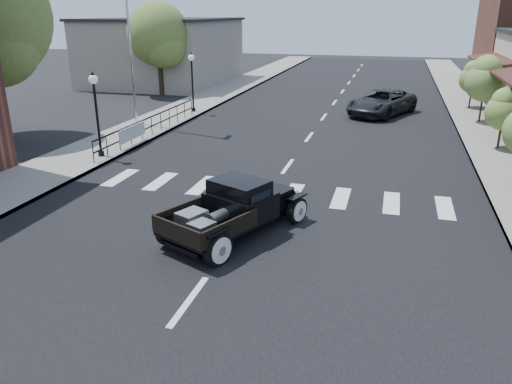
# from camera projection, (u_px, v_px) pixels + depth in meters

# --- Properties ---
(ground) EXTENTS (120.00, 120.00, 0.00)m
(ground) POSITION_uv_depth(u_px,v_px,m) (233.00, 242.00, 13.18)
(ground) COLOR black
(ground) RESTS_ON ground
(road) EXTENTS (14.00, 80.00, 0.02)m
(road) POSITION_uv_depth(u_px,v_px,m) (319.00, 124.00, 26.77)
(road) COLOR black
(road) RESTS_ON ground
(road_markings) EXTENTS (12.00, 60.00, 0.06)m
(road_markings) POSITION_uv_depth(u_px,v_px,m) (302.00, 148.00, 22.24)
(road_markings) COLOR silver
(road_markings) RESTS_ON ground
(sidewalk_left) EXTENTS (3.00, 80.00, 0.15)m
(sidewalk_left) POSITION_uv_depth(u_px,v_px,m) (173.00, 115.00, 28.87)
(sidewalk_left) COLOR gray
(sidewalk_left) RESTS_ON ground
(sidewalk_right) EXTENTS (3.00, 80.00, 0.15)m
(sidewalk_right) POSITION_uv_depth(u_px,v_px,m) (490.00, 133.00, 24.63)
(sidewalk_right) COLOR gray
(sidewalk_right) RESTS_ON ground
(low_building_left) EXTENTS (10.00, 12.00, 5.00)m
(low_building_left) POSITION_uv_depth(u_px,v_px,m) (164.00, 52.00, 41.44)
(low_building_left) COLOR #A5998A
(low_building_left) RESTS_ON ground
(railing) EXTENTS (0.08, 10.00, 1.00)m
(railing) POSITION_uv_depth(u_px,v_px,m) (152.00, 124.00, 23.84)
(railing) COLOR black
(railing) RESTS_ON sidewalk_left
(banner) EXTENTS (0.04, 2.20, 0.60)m
(banner) POSITION_uv_depth(u_px,v_px,m) (133.00, 138.00, 22.08)
(banner) COLOR silver
(banner) RESTS_ON sidewalk_left
(lamp_post_b) EXTENTS (0.36, 0.36, 3.39)m
(lamp_post_b) POSITION_uv_depth(u_px,v_px,m) (97.00, 115.00, 19.88)
(lamp_post_b) COLOR black
(lamp_post_b) RESTS_ON sidewalk_left
(lamp_post_c) EXTENTS (0.36, 0.36, 3.39)m
(lamp_post_c) POSITION_uv_depth(u_px,v_px,m) (192.00, 82.00, 28.94)
(lamp_post_c) COLOR black
(lamp_post_c) RESTS_ON sidewalk_left
(big_tree_far) EXTENTS (4.36, 4.36, 6.40)m
(big_tree_far) POSITION_uv_depth(u_px,v_px,m) (159.00, 49.00, 35.14)
(big_tree_far) COLOR #586D2E
(big_tree_far) RESTS_ON ground
(small_tree_c) EXTENTS (1.51, 1.51, 2.51)m
(small_tree_c) POSITION_uv_depth(u_px,v_px,m) (502.00, 120.00, 21.17)
(small_tree_c) COLOR olive
(small_tree_c) RESTS_ON sidewalk_right
(small_tree_d) EXTENTS (2.01, 2.01, 3.35)m
(small_tree_d) POSITION_uv_depth(u_px,v_px,m) (484.00, 90.00, 26.22)
(small_tree_d) COLOR olive
(small_tree_d) RESTS_ON sidewalk_right
(small_tree_e) EXTENTS (1.63, 1.63, 2.72)m
(small_tree_e) POSITION_uv_depth(u_px,v_px,m) (472.00, 85.00, 30.29)
(small_tree_e) COLOR olive
(small_tree_e) RESTS_ON sidewalk_right
(hotrod_pickup) EXTENTS (3.75, 4.95, 1.55)m
(hotrod_pickup) POSITION_uv_depth(u_px,v_px,m) (235.00, 208.00, 13.35)
(hotrod_pickup) COLOR black
(hotrod_pickup) RESTS_ON ground
(second_car) EXTENTS (4.35, 5.75, 1.45)m
(second_car) POSITION_uv_depth(u_px,v_px,m) (382.00, 103.00, 28.96)
(second_car) COLOR black
(second_car) RESTS_ON ground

